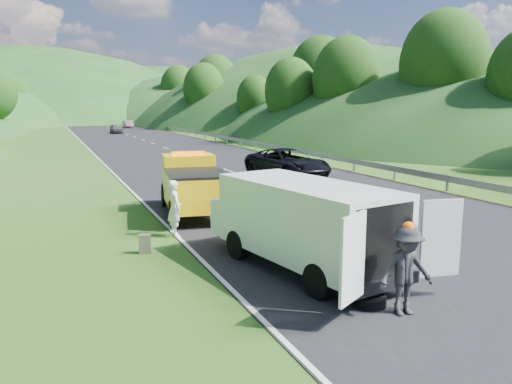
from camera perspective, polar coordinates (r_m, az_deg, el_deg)
name	(u,v)px	position (r m, az deg, el deg)	size (l,w,h in m)	color
ground	(312,238)	(15.96, 6.39, -5.22)	(320.00, 320.00, 0.00)	#38661E
road_surface	(153,144)	(54.61, -11.67, 5.44)	(14.00, 200.00, 0.02)	black
guardrail	(189,135)	(68.42, -7.71, 6.43)	(0.06, 140.00, 1.52)	gray
tree_line_right	(254,131)	(79.63, -0.24, 7.02)	(14.00, 140.00, 14.00)	#284D16
hills_backdrop	(98,119)	(148.84, -17.59, 7.95)	(201.00, 288.60, 44.00)	#2D5B23
tow_truck	(192,185)	(19.16, -7.33, 0.81)	(2.72, 5.63, 2.32)	black
white_van	(302,220)	(12.66, 5.24, -3.25)	(3.84, 6.75, 2.26)	black
woman	(175,236)	(16.26, -9.20, -5.00)	(0.66, 0.48, 1.80)	white
child	(245,250)	(14.54, -1.21, -6.68)	(0.51, 0.40, 1.04)	tan
worker	(404,315)	(10.74, 16.52, -13.31)	(1.17, 0.67, 1.82)	black
suitcase	(145,244)	(14.53, -12.58, -5.81)	(0.34, 0.19, 0.55)	#51513C
spare_tire	(369,306)	(10.98, 12.82, -12.59)	(0.70, 0.70, 0.20)	black
passing_suv	(287,177)	(28.94, 3.60, 1.70)	(2.68, 5.82, 1.62)	black
dist_car_a	(117,133)	(75.10, -15.62, 6.47)	(1.60, 3.97, 1.35)	#444347
dist_car_b	(128,128)	(91.48, -14.39, 7.10)	(1.43, 4.11, 1.35)	#664453
dist_car_c	(98,124)	(110.88, -17.61, 7.40)	(2.22, 5.47, 1.59)	brown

